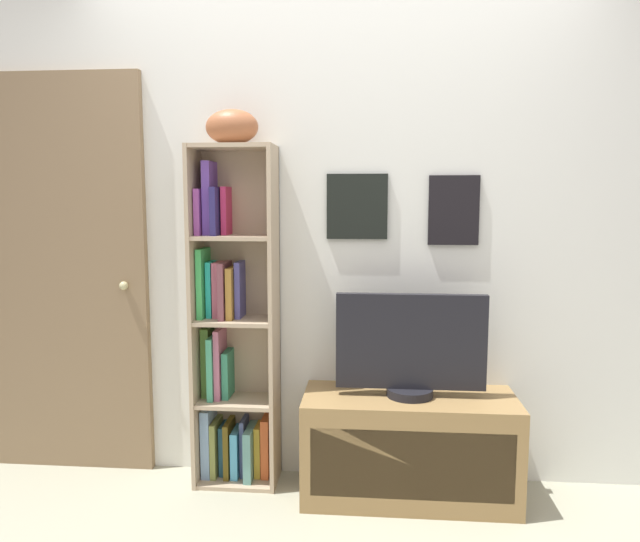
% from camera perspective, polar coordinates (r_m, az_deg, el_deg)
% --- Properties ---
extents(back_wall, '(4.80, 0.08, 2.56)m').
position_cam_1_polar(back_wall, '(2.96, 1.74, 4.09)').
color(back_wall, silver).
rests_on(back_wall, ground).
extents(bookshelf, '(0.41, 0.25, 1.69)m').
position_cam_1_polar(bookshelf, '(2.99, -8.70, -6.39)').
color(bookshelf, tan).
rests_on(bookshelf, ground).
extents(football, '(0.27, 0.19, 0.17)m').
position_cam_1_polar(football, '(2.89, -8.57, 13.70)').
color(football, '#935433').
rests_on(football, bookshelf).
extents(tv_stand, '(1.01, 0.41, 0.50)m').
position_cam_1_polar(tv_stand, '(2.96, 8.64, -16.56)').
color(tv_stand, olive).
rests_on(tv_stand, ground).
extents(television, '(0.70, 0.22, 0.49)m').
position_cam_1_polar(television, '(2.80, 8.82, -7.29)').
color(television, black).
rests_on(television, tv_stand).
extents(door, '(0.89, 0.09, 2.06)m').
position_cam_1_polar(door, '(3.33, -23.66, -0.47)').
color(door, '#7E6648').
rests_on(door, ground).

